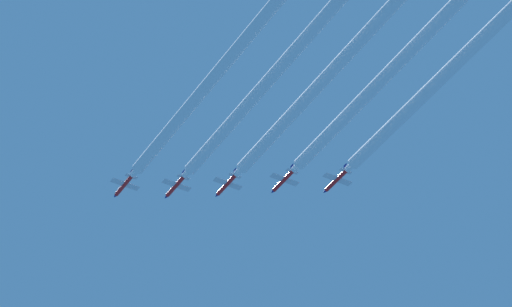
% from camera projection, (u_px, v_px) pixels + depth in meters
% --- Properties ---
extents(jet_lead, '(8.51, 12.39, 2.98)m').
position_uv_depth(jet_lead, '(124.00, 186.00, 379.36)').
color(jet_lead, red).
extents(jet_second_echelon, '(8.51, 12.39, 2.98)m').
position_uv_depth(jet_second_echelon, '(175.00, 186.00, 376.22)').
color(jet_second_echelon, red).
extents(jet_third_echelon, '(8.51, 12.39, 2.98)m').
position_uv_depth(jet_third_echelon, '(226.00, 185.00, 373.45)').
color(jet_third_echelon, red).
extents(jet_fourth_echelon, '(8.51, 12.39, 2.98)m').
position_uv_depth(jet_fourth_echelon, '(283.00, 181.00, 369.92)').
color(jet_fourth_echelon, red).
extents(jet_fifth_echelon, '(8.51, 12.39, 2.98)m').
position_uv_depth(jet_fifth_echelon, '(336.00, 181.00, 366.74)').
color(jet_fifth_echelon, red).
extents(smoke_trail_lead, '(3.36, 82.37, 3.36)m').
position_uv_depth(smoke_trail_lead, '(203.00, 90.00, 348.17)').
color(smoke_trail_lead, white).
extents(smoke_trail_second_echelon, '(3.36, 83.23, 3.36)m').
position_uv_depth(smoke_trail_second_echelon, '(261.00, 90.00, 344.74)').
color(smoke_trail_second_echelon, white).
extents(smoke_trail_third_echelon, '(3.36, 82.74, 3.36)m').
position_uv_depth(smoke_trail_third_echelon, '(317.00, 88.00, 342.13)').
color(smoke_trail_third_echelon, white).
extents(smoke_trail_fourth_echelon, '(3.36, 75.72, 3.36)m').
position_uv_depth(smoke_trail_fourth_echelon, '(372.00, 90.00, 340.94)').
color(smoke_trail_fourth_echelon, white).
extents(smoke_trail_fifth_echelon, '(3.36, 75.29, 3.36)m').
position_uv_depth(smoke_trail_fifth_echelon, '(429.00, 90.00, 337.90)').
color(smoke_trail_fifth_echelon, white).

